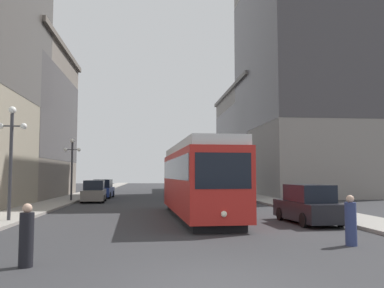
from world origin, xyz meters
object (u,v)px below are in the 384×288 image
Objects in this scene: parked_car_left_near at (103,189)px; parked_car_right_far at (308,205)px; pedestrian_crossing_far at (351,222)px; streetcar at (198,178)px; parked_car_left_mid at (94,192)px; lamp_post_left_far at (72,159)px; pedestrian_crossing_near at (26,237)px; lamp_post_left_near at (11,145)px; transit_bus at (209,178)px.

parked_car_right_far is (12.19, -22.21, -0.00)m from parked_car_left_near.
pedestrian_crossing_far is at bearing -66.92° from parked_car_left_near.
parked_car_right_far is at bearing -33.39° from streetcar.
parked_car_left_mid is 3.33m from lamp_post_left_far.
streetcar is 5.87m from parked_car_right_far.
parked_car_left_near is 2.95× the size of pedestrian_crossing_near.
pedestrian_crossing_far is at bearing -68.27° from streetcar.
lamp_post_left_near reaches higher than parked_car_left_near.
parked_car_right_far is (4.93, -2.93, -1.26)m from streetcar.
pedestrian_crossing_far is at bearing -89.55° from transit_bus.
parked_car_left_near is (-7.26, 19.27, -1.26)m from streetcar.
transit_bus is at bearing 14.55° from parked_car_left_mid.
parked_car_right_far is 14.45m from lamp_post_left_near.
lamp_post_left_far is (-9.16, 13.30, 1.48)m from streetcar.
transit_bus is 7.88× the size of pedestrian_crossing_far.
parked_car_left_mid is 20.19m from parked_car_right_far.
parked_car_left_near is 0.85× the size of lamp_post_left_near.
lamp_post_left_far is (-13.14, 22.10, 2.82)m from pedestrian_crossing_far.
pedestrian_crossing_far is (-0.94, -5.86, -0.09)m from parked_car_right_far.
lamp_post_left_near is at bearing -173.41° from streetcar.
streetcar is 9.42m from lamp_post_left_near.
pedestrian_crossing_near is (1.70, -30.12, -0.11)m from parked_car_left_near.
parked_car_left_mid reaches higher than pedestrian_crossing_near.
lamp_post_left_far reaches higher than parked_car_right_far.
transit_bus is 8.16× the size of pedestrian_crossing_near.
parked_car_right_far is at bearing -59.99° from parked_car_left_near.
parked_car_left_near is at bearing 108.01° from streetcar.
pedestrian_crossing_far is at bearing -29.10° from lamp_post_left_near.
lamp_post_left_near reaches higher than pedestrian_crossing_far.
parked_car_left_near is at bearing 162.42° from transit_bus.
parked_car_left_near is at bearing -63.94° from parked_car_right_far.
parked_car_left_near is 1.06× the size of parked_car_left_mid.
streetcar reaches higher than parked_car_left_mid.
streetcar is 16.22m from lamp_post_left_far.
pedestrian_crossing_far is at bearing 78.15° from parked_car_right_far.
streetcar is 15.08m from parked_car_left_mid.
lamp_post_left_near reaches higher than parked_car_left_mid.
streetcar is 16.67m from transit_bus.
parked_car_right_far is 2.95× the size of pedestrian_crossing_near.
pedestrian_crossing_far reaches higher than pedestrian_crossing_near.
parked_car_left_near is at bearing 86.84° from parked_car_left_mid.
lamp_post_left_near is at bearing 155.86° from pedestrian_crossing_far.
transit_bus is 2.37× the size of lamp_post_left_near.
parked_car_right_far is (12.19, -16.09, 0.00)m from parked_car_left_mid.
lamp_post_left_near is at bearing -93.97° from parked_car_left_near.
streetcar is at bearing -33.46° from parked_car_right_far.
parked_car_right_far is 21.67m from lamp_post_left_far.
parked_car_left_near is at bearing 116.78° from pedestrian_crossing_far.
lamp_post_left_far is at bearing -167.51° from transit_bus.
parked_car_right_far is at bearing -56.00° from parked_car_left_mid.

